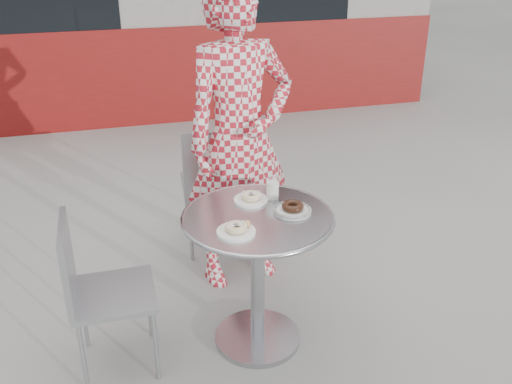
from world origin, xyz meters
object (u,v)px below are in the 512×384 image
object	(u,v)px
seated_person	(240,138)
plate_near	(237,229)
chair_left	(115,322)
plate_far	(251,198)
chair_far	(215,209)
plate_checker	(293,209)
bistro_table	(258,248)
milk_cup	(272,189)

from	to	relation	value
seated_person	plate_near	bearing A→B (deg)	-117.70
chair_left	plate_far	size ratio (longest dim) A/B	4.70
chair_far	plate_near	bearing A→B (deg)	88.36
chair_left	seated_person	xyz separation A→B (m)	(0.77, 0.61, 0.63)
chair_far	plate_checker	size ratio (longest dim) A/B	4.78
chair_left	seated_person	distance (m)	1.17
chair_left	chair_far	bearing A→B (deg)	-34.90
bistro_table	seated_person	world-z (taller)	seated_person
bistro_table	plate_near	distance (m)	0.27
plate_far	plate_checker	size ratio (longest dim) A/B	0.93
bistro_table	plate_far	size ratio (longest dim) A/B	4.33
plate_checker	milk_cup	xyz separation A→B (m)	(-0.05, 0.16, 0.03)
plate_checker	plate_far	bearing A→B (deg)	134.29
chair_far	milk_cup	size ratio (longest dim) A/B	8.24
chair_left	seated_person	world-z (taller)	seated_person
seated_person	milk_cup	size ratio (longest dim) A/B	16.78
plate_far	plate_near	bearing A→B (deg)	-116.39
chair_far	plate_checker	world-z (taller)	chair_far
milk_cup	plate_far	bearing A→B (deg)	-179.44
chair_far	plate_near	world-z (taller)	chair_far
plate_far	plate_near	distance (m)	0.32
seated_person	plate_near	distance (m)	0.80
bistro_table	chair_left	bearing A→B (deg)	178.29
bistro_table	chair_far	size ratio (longest dim) A/B	0.85
chair_left	milk_cup	xyz separation A→B (m)	(0.82, 0.13, 0.53)
seated_person	bistro_table	bearing A→B (deg)	-109.24
plate_far	plate_near	world-z (taller)	plate_near
bistro_table	plate_checker	distance (m)	0.25
chair_far	milk_cup	xyz separation A→B (m)	(0.12, -0.84, 0.51)
chair_far	chair_left	distance (m)	1.20
chair_left	plate_checker	size ratio (longest dim) A/B	4.39
bistro_table	seated_person	bearing A→B (deg)	83.31
bistro_table	seated_person	size ratio (longest dim) A/B	0.42
plate_checker	chair_left	bearing A→B (deg)	178.09
chair_left	milk_cup	distance (m)	0.98
bistro_table	chair_left	size ratio (longest dim) A/B	0.92
chair_far	plate_far	world-z (taller)	chair_far
plate_near	chair_far	bearing A→B (deg)	83.52
chair_left	plate_near	bearing A→B (deg)	-104.60
bistro_table	chair_far	distance (m)	1.04
plate_checker	chair_far	bearing A→B (deg)	99.67
chair_far	chair_left	size ratio (longest dim) A/B	1.09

